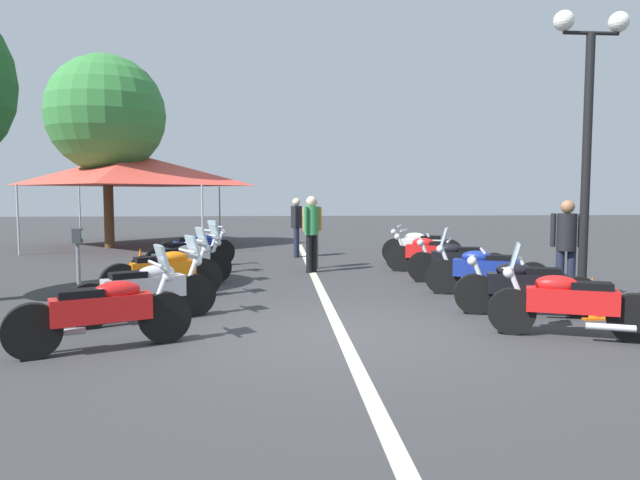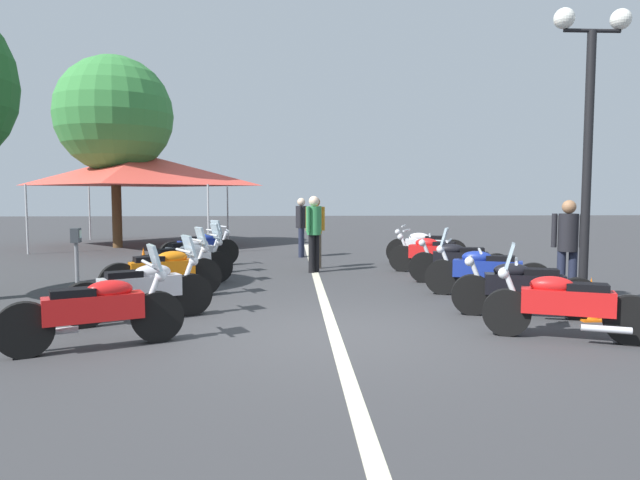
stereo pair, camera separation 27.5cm
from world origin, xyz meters
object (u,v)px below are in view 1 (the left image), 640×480
(motorcycle_right_row_3, at_px, (457,261))
(bystander_1, at_px, (311,228))
(motorcycle_left_row_1, at_px, (147,289))
(motorcycle_right_row_2, at_px, (485,270))
(motorcycle_left_row_2, at_px, (165,272))
(motorcycle_right_row_1, at_px, (525,286))
(bystander_4, at_px, (312,227))
(motorcycle_left_row_0, at_px, (105,311))
(bystander_3, at_px, (296,223))
(traffic_cone_1, at_px, (591,298))
(motorcycle_left_row_3, at_px, (183,262))
(motorcycle_right_row_5, at_px, (421,247))
(motorcycle_right_row_4, at_px, (430,253))
(street_lamp_twin_globe, at_px, (588,105))
(motorcycle_left_row_4, at_px, (189,255))
(parking_meter, at_px, (78,254))
(traffic_cone_0, at_px, (140,262))
(motorcycle_right_row_0, at_px, (568,302))
(bystander_0, at_px, (566,241))
(event_tent, at_px, (132,169))
(roadside_tree_1, at_px, (106,115))
(motorcycle_left_row_5, at_px, (196,249))

(motorcycle_right_row_3, height_order, bystander_1, bystander_1)
(motorcycle_left_row_1, height_order, motorcycle_right_row_2, motorcycle_right_row_2)
(motorcycle_left_row_2, bearing_deg, motorcycle_right_row_3, -12.58)
(motorcycle_left_row_2, height_order, motorcycle_right_row_1, motorcycle_left_row_2)
(motorcycle_right_row_3, xyz_separation_m, bystander_4, (2.45, 2.81, 0.57))
(motorcycle_left_row_0, xyz_separation_m, bystander_3, (9.67, -2.57, 0.53))
(motorcycle_left_row_1, relative_size, motorcycle_right_row_3, 0.94)
(motorcycle_left_row_2, bearing_deg, traffic_cone_1, -43.95)
(motorcycle_left_row_3, relative_size, motorcycle_right_row_5, 0.97)
(motorcycle_right_row_4, xyz_separation_m, street_lamp_twin_globe, (-3.99, -1.43, 2.76))
(street_lamp_twin_globe, bearing_deg, motorcycle_left_row_4, 60.44)
(motorcycle_right_row_2, distance_m, parking_meter, 6.76)
(bystander_4, bearing_deg, parking_meter, -68.27)
(bystander_3, bearing_deg, bystander_1, 104.18)
(bystander_4, bearing_deg, bystander_1, -35.61)
(motorcycle_right_row_1, bearing_deg, motorcycle_right_row_5, -74.20)
(traffic_cone_0, relative_size, bystander_4, 0.36)
(bystander_3, bearing_deg, motorcycle_right_row_0, 117.98)
(bystander_0, bearing_deg, event_tent, -119.96)
(motorcycle_left_row_3, distance_m, event_tent, 9.62)
(motorcycle_right_row_2, height_order, motorcycle_right_row_5, motorcycle_right_row_2)
(motorcycle_right_row_2, height_order, street_lamp_twin_globe, street_lamp_twin_globe)
(motorcycle_left_row_4, xyz_separation_m, bystander_3, (3.59, -2.52, 0.53))
(motorcycle_right_row_2, height_order, traffic_cone_0, motorcycle_right_row_2)
(motorcycle_right_row_0, relative_size, roadside_tree_1, 0.30)
(motorcycle_left_row_1, relative_size, street_lamp_twin_globe, 0.41)
(motorcycle_right_row_1, height_order, motorcycle_right_row_4, motorcycle_right_row_4)
(motorcycle_left_row_2, xyz_separation_m, street_lamp_twin_globe, (-1.00, -6.86, 2.74))
(event_tent, bearing_deg, motorcycle_right_row_5, -124.73)
(motorcycle_right_row_0, xyz_separation_m, bystander_1, (6.30, 2.84, 0.58))
(motorcycle_left_row_4, height_order, bystander_0, bystander_0)
(motorcycle_left_row_5, distance_m, motorcycle_right_row_1, 8.32)
(motorcycle_right_row_5, bearing_deg, traffic_cone_1, 116.61)
(motorcycle_left_row_3, height_order, bystander_3, bystander_3)
(motorcycle_right_row_1, distance_m, bystander_4, 6.32)
(motorcycle_right_row_2, bearing_deg, motorcycle_left_row_1, 38.39)
(motorcycle_left_row_3, relative_size, bystander_0, 1.12)
(traffic_cone_1, distance_m, bystander_4, 6.97)
(motorcycle_left_row_3, relative_size, roadside_tree_1, 0.30)
(bystander_3, bearing_deg, bystander_0, 132.01)
(motorcycle_right_row_3, distance_m, motorcycle_right_row_5, 2.95)
(motorcycle_right_row_1, bearing_deg, motorcycle_right_row_2, -74.73)
(motorcycle_left_row_3, height_order, bystander_4, bystander_4)
(motorcycle_left_row_1, distance_m, street_lamp_twin_globe, 7.36)
(motorcycle_left_row_2, distance_m, parking_meter, 1.54)
(motorcycle_left_row_4, bearing_deg, bystander_1, -28.49)
(motorcycle_right_row_2, bearing_deg, motorcycle_left_row_5, -16.30)
(motorcycle_left_row_1, height_order, parking_meter, parking_meter)
(motorcycle_right_row_4, relative_size, traffic_cone_0, 3.20)
(bystander_3, bearing_deg, bystander_4, 106.55)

